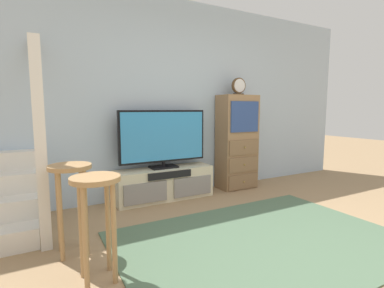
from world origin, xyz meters
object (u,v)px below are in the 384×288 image
Objects in this scene: side_cabinet at (237,142)px; bar_stool_far at (71,189)px; television at (163,137)px; desk_clock at (239,86)px; media_console at (165,184)px; bar_stool_near at (96,204)px.

bar_stool_far is (-2.46, -1.00, -0.15)m from side_cabinet.
television is 4.78× the size of desk_clock.
bar_stool_far reaches higher than media_console.
media_console is at bearing -90.00° from television.
bar_stool_near is (-2.34, -1.48, -0.99)m from desk_clock.
bar_stool_far is at bearing -141.74° from media_console.
media_console is at bearing 52.49° from bar_stool_near.
bar_stool_far reaches higher than bar_stool_near.
desk_clock is at bearing -0.22° from media_console.
television is 1.58× the size of bar_stool_far.
television reaches higher than bar_stool_far.
television is 1.91m from bar_stool_near.
desk_clock is 0.33× the size of bar_stool_near.
desk_clock reaches higher than side_cabinet.
desk_clock is 2.82m from bar_stool_far.
desk_clock is 2.94m from bar_stool_near.
television is at bearing 38.93° from bar_stool_far.
media_console is at bearing 179.78° from desk_clock.
desk_clock is (1.20, -0.03, 0.71)m from television.
television is 1.40m from desk_clock.
media_console is at bearing 38.26° from bar_stool_far.
television reaches higher than media_console.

